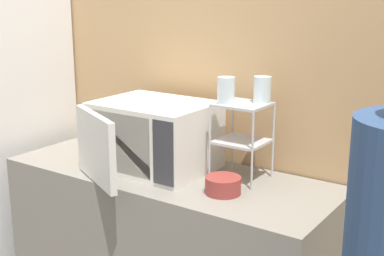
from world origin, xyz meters
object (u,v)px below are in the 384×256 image
(microwave, at_px, (152,136))
(glass_back_right, at_px, (262,90))
(dish_rack, at_px, (242,125))
(glass_front_left, at_px, (226,90))
(refrigerator, at_px, (3,140))
(bowl, at_px, (223,185))

(microwave, bearing_deg, glass_back_right, 19.71)
(microwave, height_order, dish_rack, dish_rack)
(glass_front_left, distance_m, glass_back_right, 0.16)
(glass_front_left, relative_size, glass_back_right, 1.00)
(glass_back_right, height_order, refrigerator, refrigerator)
(bowl, bearing_deg, microwave, 169.11)
(bowl, height_order, refrigerator, refrigerator)
(glass_back_right, relative_size, bowl, 0.77)
(dish_rack, distance_m, glass_back_right, 0.18)
(microwave, bearing_deg, dish_rack, 15.64)
(microwave, xyz_separation_m, bowl, (0.45, -0.09, -0.13))
(microwave, height_order, refrigerator, refrigerator)
(dish_rack, relative_size, glass_front_left, 2.99)
(microwave, xyz_separation_m, dish_rack, (0.42, 0.12, 0.09))
(glass_front_left, xyz_separation_m, glass_back_right, (0.12, 0.11, 0.00))
(microwave, xyz_separation_m, glass_front_left, (0.37, 0.07, 0.25))
(dish_rack, xyz_separation_m, bowl, (0.03, -0.21, -0.22))
(bowl, relative_size, refrigerator, 0.09)
(dish_rack, height_order, glass_back_right, glass_back_right)
(microwave, relative_size, bowl, 4.08)
(glass_back_right, distance_m, bowl, 0.46)
(dish_rack, xyz_separation_m, refrigerator, (-1.56, -0.14, -0.28))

